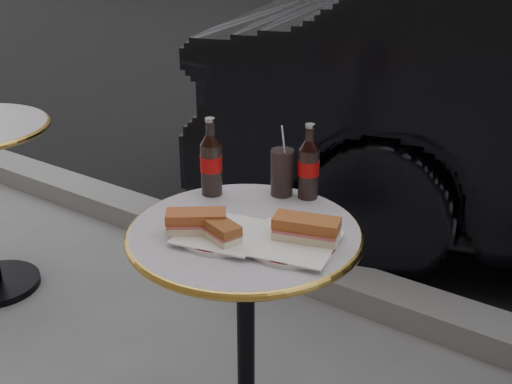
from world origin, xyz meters
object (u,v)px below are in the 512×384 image
Objects in this scene: bistro_table at (246,344)px; cola_bottle_left at (211,157)px; cola_bottle_right at (309,161)px; plate_left at (222,235)px; plate_right at (293,245)px; cola_glass at (282,172)px.

bistro_table is 0.54m from cola_bottle_left.
cola_bottle_left reaches higher than bistro_table.
plate_left is at bearing -98.80° from cola_bottle_right.
plate_left is 0.94× the size of cola_bottle_left.
plate_left is at bearing -162.85° from plate_right.
cola_glass is at bearing 33.39° from cola_bottle_left.
cola_glass is at bearing 100.02° from bistro_table.
plate_right is at bearing -5.05° from bistro_table.
plate_right is at bearing -66.21° from cola_bottle_right.
plate_right is at bearing -21.35° from cola_bottle_left.
cola_glass is (-0.02, 0.31, 0.06)m from plate_left.
cola_glass is (-0.20, 0.26, 0.06)m from plate_right.
bistro_table is 0.55m from cola_bottle_right.
plate_right is 0.99× the size of cola_bottle_right.
plate_right is 0.33m from cola_glass.
cola_bottle_left is (-0.37, 0.14, 0.11)m from plate_right.
plate_right is 0.33m from cola_bottle_right.
plate_left is 0.32m from cola_glass.
plate_left is at bearing -86.24° from cola_glass.
cola_glass is at bearing -159.80° from cola_bottle_right.
cola_bottle_left is at bearing 133.90° from plate_left.
cola_bottle_right is 1.60× the size of cola_glass.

